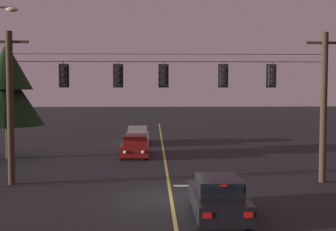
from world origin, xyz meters
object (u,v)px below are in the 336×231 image
Objects in this scene: traffic_light_left_inner at (118,76)px; traffic_light_leftmost at (63,75)px; car_waiting_near_lane at (218,197)px; traffic_light_centre at (164,76)px; car_oncoming_lead at (135,146)px; car_oncoming_trailing at (138,136)px; traffic_light_rightmost at (272,76)px; traffic_light_right_inner at (224,76)px; tree_verge_near at (7,88)px.

traffic_light_leftmost is at bearing 180.00° from traffic_light_left_inner.
car_waiting_near_lane is (3.97, -5.56, -4.48)m from traffic_light_left_inner.
traffic_light_left_inner and traffic_light_centre have the same top height.
traffic_light_left_inner reaches higher than car_oncoming_lead.
traffic_light_leftmost is 0.28× the size of car_oncoming_trailing.
car_oncoming_lead is at bearing 100.80° from traffic_light_centre.
car_waiting_near_lane is (-3.33, -5.56, -4.48)m from traffic_light_rightmost.
traffic_light_rightmost is 0.28× the size of car_waiting_near_lane.
traffic_light_left_inner is at bearing 180.00° from traffic_light_right_inner.
traffic_light_left_inner is (2.54, 0.00, 0.00)m from traffic_light_leftmost.
car_oncoming_lead is 0.60× the size of tree_verge_near.
traffic_light_centre is (2.15, 0.00, 0.00)m from traffic_light_left_inner.
traffic_light_rightmost reaches higher than car_oncoming_lead.
tree_verge_near is at bearing 140.46° from traffic_light_centre.
traffic_light_right_inner is at bearing -32.65° from tree_verge_near.
traffic_light_centre is at bearing 180.00° from traffic_light_right_inner.
traffic_light_leftmost is 1.00× the size of traffic_light_left_inner.
traffic_light_centre and traffic_light_right_inner have the same top height.
traffic_light_right_inner is 7.21m from car_waiting_near_lane.
traffic_light_right_inner is (7.53, 0.00, 0.00)m from traffic_light_leftmost.
traffic_light_right_inner is 0.16× the size of tree_verge_near.
traffic_light_leftmost is at bearing 180.00° from traffic_light_right_inner.
traffic_light_right_inner is 0.28× the size of car_oncoming_trailing.
traffic_light_rightmost is (7.30, 0.00, 0.00)m from traffic_light_left_inner.
traffic_light_left_inner is 2.15m from traffic_light_centre.
traffic_light_centre is at bearing 0.00° from traffic_light_left_inner.
tree_verge_near is at bearing 122.41° from traffic_light_leftmost.
car_oncoming_trailing is at bearing 96.49° from traffic_light_centre.
traffic_light_centre is 12.79m from tree_verge_near.
traffic_light_centre reaches higher than car_oncoming_trailing.
traffic_light_right_inner is 15.08m from tree_verge_near.
tree_verge_near is at bearing -175.26° from car_oncoming_lead.
traffic_light_centre is 0.28× the size of car_oncoming_trailing.
tree_verge_near is at bearing 130.44° from car_waiting_near_lane.
car_oncoming_lead is 6.63m from car_oncoming_trailing.
traffic_light_rightmost is 0.28× the size of car_oncoming_lead.
traffic_light_rightmost is at bearing 0.00° from traffic_light_left_inner.
traffic_light_leftmost is 4.69m from traffic_light_centre.
traffic_light_right_inner reaches higher than car_oncoming_lead.
traffic_light_rightmost is 0.28× the size of car_oncoming_trailing.
traffic_light_right_inner is 0.28× the size of car_waiting_near_lane.
traffic_light_centre is 5.15m from traffic_light_rightmost.
car_waiting_near_lane is at bearing -100.40° from traffic_light_right_inner.
traffic_light_left_inner is at bearing -91.46° from car_oncoming_trailing.
traffic_light_leftmost is 9.65m from tree_verge_near.
traffic_light_leftmost is 2.54m from traffic_light_left_inner.
traffic_light_leftmost is 16.34m from car_oncoming_trailing.
tree_verge_near reaches higher than traffic_light_left_inner.
car_waiting_near_lane is at bearing -120.89° from traffic_light_rightmost.
traffic_light_left_inner is 1.00× the size of traffic_light_rightmost.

